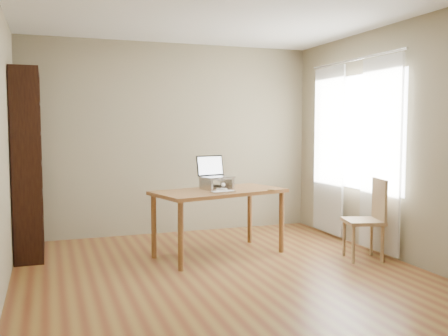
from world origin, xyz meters
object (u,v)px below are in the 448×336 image
Objects in this scene: bookshelf at (28,164)px; desk at (219,198)px; cat at (213,183)px; chair at (369,216)px; keyboard at (223,192)px; laptop at (215,172)px.

desk is (2.03, -0.69, -0.39)m from bookshelf.
cat is 1.78m from chair.
desk is at bearing -89.04° from cat.
desk is 1.79× the size of chair.
cat reaches higher than chair.
cat is at bearing 82.91° from keyboard.
keyboard is at bearing -112.73° from desk.
desk is 5.77× the size of keyboard.
desk is 0.32m from laptop.
laptop is 0.14m from cat.
desk is 1.68m from chair.
keyboard is at bearing -24.41° from bookshelf.
laptop reaches higher than chair.
bookshelf reaches higher than chair.
chair is (3.54, -1.39, -0.57)m from bookshelf.
bookshelf is 7.57× the size of keyboard.
bookshelf is 4.35× the size of cat.
cat is (-0.00, 0.33, 0.06)m from keyboard.
keyboard is 0.57× the size of cat.
desk is 3.32× the size of cat.
laptop is (0.00, 0.14, 0.29)m from desk.
laptop is 1.79m from chair.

